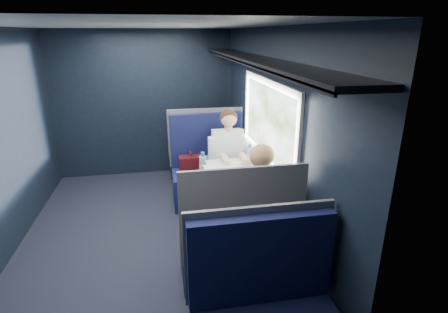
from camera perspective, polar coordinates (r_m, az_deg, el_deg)
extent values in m
cube|color=black|center=(4.21, -12.45, -13.11)|extent=(2.80, 4.20, 0.01)
cube|color=black|center=(3.91, 7.95, 3.25)|extent=(0.10, 4.20, 2.30)
cube|color=black|center=(5.82, -12.84, 8.30)|extent=(2.80, 0.10, 2.30)
cube|color=black|center=(1.79, -16.76, -18.61)|extent=(2.80, 0.10, 2.30)
cube|color=silver|center=(3.57, -15.37, 20.74)|extent=(2.80, 4.20, 0.10)
cube|color=beige|center=(3.77, 7.32, 11.92)|extent=(0.03, 1.84, 0.07)
cube|color=beige|center=(3.97, 6.79, -0.33)|extent=(0.03, 1.84, 0.07)
cube|color=beige|center=(3.05, 11.97, 1.64)|extent=(0.03, 0.07, 0.78)
cube|color=beige|center=(4.68, 3.81, 8.21)|extent=(0.03, 0.07, 0.78)
cube|color=black|center=(3.70, 5.06, 15.51)|extent=(0.36, 4.10, 0.04)
cube|color=black|center=(3.66, 2.39, 15.21)|extent=(0.02, 4.10, 0.03)
cube|color=red|center=(3.76, 7.47, 14.11)|extent=(0.01, 0.10, 0.12)
cylinder|color=#54565E|center=(4.08, -0.28, -7.99)|extent=(0.08, 0.08, 0.70)
cube|color=silver|center=(3.96, 2.28, -3.00)|extent=(0.62, 1.00, 0.04)
cube|color=black|center=(4.82, -2.29, -5.12)|extent=(1.00, 0.50, 0.45)
cube|color=black|center=(4.89, -2.90, 2.74)|extent=(1.00, 0.10, 0.75)
cube|color=#54565E|center=(4.93, -2.99, 3.20)|extent=(1.04, 0.03, 0.82)
cube|color=#54565E|center=(4.65, -2.26, -1.73)|extent=(0.06, 0.40, 0.20)
cube|color=#470F13|center=(4.73, -5.40, -1.27)|extent=(0.32, 0.17, 0.22)
cylinder|color=#470F13|center=(4.68, -5.46, 0.55)|extent=(0.03, 0.13, 0.03)
cylinder|color=silver|center=(4.60, -3.44, -1.56)|extent=(0.10, 0.10, 0.27)
cylinder|color=blue|center=(4.54, -3.48, 0.36)|extent=(0.05, 0.05, 0.06)
cube|color=black|center=(3.48, 1.60, -15.69)|extent=(1.00, 0.50, 0.45)
cube|color=black|center=(2.92, 2.97, -9.38)|extent=(1.00, 0.10, 0.75)
cube|color=#54565E|center=(2.86, 3.23, -9.46)|extent=(1.04, 0.03, 0.82)
cube|color=#54565E|center=(3.35, 1.47, -10.66)|extent=(0.06, 0.40, 0.20)
cube|color=black|center=(5.83, -3.87, -0.68)|extent=(1.00, 0.40, 0.45)
cube|color=black|center=(5.43, -3.70, 3.96)|extent=(1.00, 0.10, 0.66)
cube|color=#54565E|center=(5.38, -3.63, 4.01)|extent=(1.04, 0.03, 0.72)
cube|color=black|center=(2.49, 6.06, -16.40)|extent=(1.00, 0.10, 0.66)
cube|color=#54565E|center=(2.52, 5.71, -15.32)|extent=(1.04, 0.03, 0.72)
cube|color=black|center=(4.61, 0.98, -2.15)|extent=(0.36, 0.44, 0.16)
cube|color=black|center=(4.56, 1.47, -6.63)|extent=(0.32, 0.12, 0.45)
cube|color=white|center=(4.68, 0.61, 1.41)|extent=(0.40, 0.29, 0.53)
cylinder|color=#D8A88C|center=(4.56, 0.72, 4.60)|extent=(0.10, 0.10, 0.06)
sphere|color=#D8A88C|center=(4.51, 0.78, 6.19)|extent=(0.21, 0.21, 0.21)
sphere|color=#382114|center=(4.52, 0.74, 6.42)|extent=(0.22, 0.22, 0.22)
cube|color=white|center=(4.60, -1.98, 1.10)|extent=(0.09, 0.12, 0.34)
cube|color=white|center=(4.69, 3.35, 1.41)|extent=(0.09, 0.12, 0.34)
cube|color=black|center=(3.49, 5.24, -9.80)|extent=(0.36, 0.44, 0.16)
cube|color=black|center=(3.81, 4.27, -12.36)|extent=(0.32, 0.12, 0.45)
cube|color=black|center=(3.24, 6.14, -7.29)|extent=(0.40, 0.29, 0.53)
cylinder|color=#D8A88C|center=(3.16, 6.11, -2.43)|extent=(0.10, 0.10, 0.06)
sphere|color=#D8A88C|center=(3.13, 6.10, 0.00)|extent=(0.21, 0.21, 0.21)
sphere|color=tan|center=(3.11, 6.19, 0.17)|extent=(0.22, 0.22, 0.22)
cube|color=black|center=(3.22, 2.15, -7.33)|extent=(0.09, 0.12, 0.34)
cube|color=black|center=(3.34, 9.59, -6.61)|extent=(0.09, 0.12, 0.34)
cube|color=tan|center=(3.13, 6.53, -5.81)|extent=(0.26, 0.07, 0.36)
cube|color=white|center=(3.91, 0.93, -2.88)|extent=(0.53, 0.73, 0.01)
cube|color=silver|center=(4.09, 4.88, -1.84)|extent=(0.35, 0.40, 0.02)
cube|color=silver|center=(4.08, 6.59, -0.02)|extent=(0.12, 0.32, 0.23)
cube|color=black|center=(4.08, 6.49, -0.03)|extent=(0.10, 0.28, 0.19)
cylinder|color=silver|center=(4.21, 4.27, 0.11)|extent=(0.07, 0.07, 0.20)
cylinder|color=blue|center=(4.17, 4.31, 1.71)|extent=(0.04, 0.04, 0.04)
cylinder|color=white|center=(4.35, 4.64, -0.05)|extent=(0.07, 0.07, 0.09)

